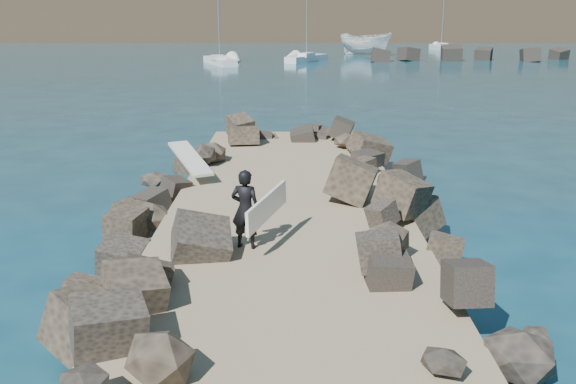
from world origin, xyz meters
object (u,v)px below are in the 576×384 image
surfboard_resting (190,162)px  surfer_with_board (249,209)px  boat_imported (366,44)px  sailboat_b (307,58)px

surfboard_resting → surfer_with_board: 6.26m
boat_imported → sailboat_b: (-7.25, -9.85, -1.00)m
boat_imported → surfer_with_board: bearing=-150.3°
surfer_with_board → sailboat_b: 55.75m
surfboard_resting → boat_imported: bearing=51.6°
surfboard_resting → surfer_with_board: surfer_with_board is taller
boat_imported → surfer_with_board: size_ratio=3.51×
surfboard_resting → surfer_with_board: size_ratio=1.23×
sailboat_b → boat_imported: bearing=53.7°
boat_imported → sailboat_b: 12.27m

